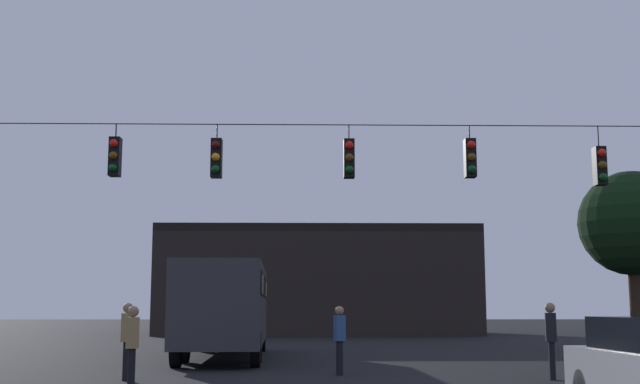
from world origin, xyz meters
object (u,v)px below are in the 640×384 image
object	(u,v)px
pedestrian_crossing_left	(340,336)
pedestrian_crossing_center	(551,336)
city_bus	(227,302)
pedestrian_crossing_right	(127,336)
tree_left_silhouette	(632,224)
pedestrian_near_bus	(132,342)

from	to	relation	value
pedestrian_crossing_left	pedestrian_crossing_center	distance (m)	5.11
city_bus	pedestrian_crossing_right	world-z (taller)	city_bus
pedestrian_crossing_left	pedestrian_crossing_center	size ratio (longest dim) A/B	0.95
pedestrian_crossing_left	pedestrian_crossing_right	xyz separation A→B (m)	(-5.01, -1.39, 0.05)
pedestrian_crossing_left	pedestrian_crossing_right	world-z (taller)	pedestrian_crossing_right
pedestrian_crossing_center	tree_left_silhouette	xyz separation A→B (m)	(6.85, 11.45, 3.84)
pedestrian_crossing_center	city_bus	bearing A→B (deg)	135.63
pedestrian_near_bus	tree_left_silhouette	size ratio (longest dim) A/B	0.25
pedestrian_crossing_center	pedestrian_near_bus	world-z (taller)	pedestrian_crossing_center
pedestrian_crossing_left	pedestrian_crossing_right	distance (m)	5.20
pedestrian_crossing_left	tree_left_silhouette	world-z (taller)	tree_left_silhouette
pedestrian_crossing_center	pedestrian_near_bus	xyz separation A→B (m)	(-9.31, -2.14, -0.06)
pedestrian_crossing_left	tree_left_silhouette	xyz separation A→B (m)	(11.74, 9.97, 3.89)
city_bus	tree_left_silhouette	bearing A→B (deg)	12.04
tree_left_silhouette	pedestrian_crossing_left	bearing A→B (deg)	-139.65
pedestrian_crossing_right	tree_left_silhouette	bearing A→B (deg)	34.17
city_bus	pedestrian_crossing_left	world-z (taller)	city_bus
city_bus	tree_left_silhouette	xyz separation A→B (m)	(15.23, 3.25, 2.99)
pedestrian_crossing_left	pedestrian_near_bus	xyz separation A→B (m)	(-4.41, -3.62, -0.00)
city_bus	pedestrian_crossing_right	xyz separation A→B (m)	(-1.52, -8.12, -0.85)
pedestrian_crossing_left	tree_left_silhouette	bearing A→B (deg)	40.35
pedestrian_crossing_left	pedestrian_near_bus	world-z (taller)	same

